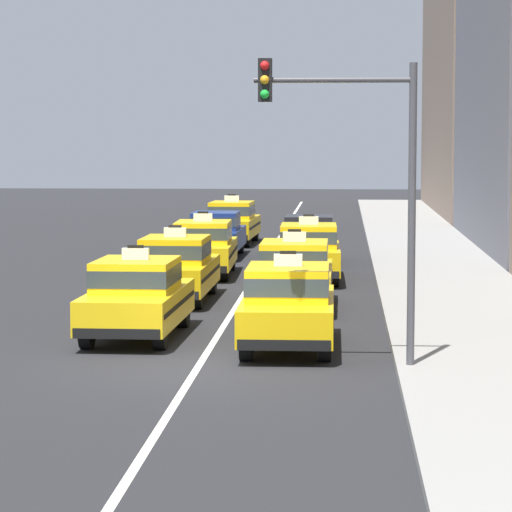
{
  "coord_description": "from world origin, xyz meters",
  "views": [
    {
      "loc": [
        2.63,
        -23.16,
        4.22
      ],
      "look_at": [
        0.52,
        8.26,
        1.3
      ],
      "focal_mm": 91.08,
      "sensor_mm": 36.0,
      "label": 1
    }
  ],
  "objects_px": {
    "taxi_left_nearest": "(137,296)",
    "taxi_right_second": "(295,273)",
    "taxi_right_nearest": "(288,305)",
    "taxi_left_second": "(176,267)",
    "traffic_light_pole": "(358,158)",
    "sedan_left_fourth": "(216,233)",
    "taxi_left_third": "(203,247)",
    "taxi_right_third": "(309,251)",
    "sedan_right_fourth": "(309,237)",
    "taxi_left_fifth": "(232,222)"
  },
  "relations": [
    {
      "from": "taxi_left_third",
      "to": "taxi_left_second",
      "type": "bearing_deg",
      "value": -90.55
    },
    {
      "from": "taxi_left_third",
      "to": "taxi_right_third",
      "type": "distance_m",
      "value": 3.43
    },
    {
      "from": "taxi_left_third",
      "to": "taxi_right_second",
      "type": "distance_m",
      "value": 7.88
    },
    {
      "from": "taxi_right_second",
      "to": "taxi_right_third",
      "type": "height_order",
      "value": "same"
    },
    {
      "from": "taxi_left_nearest",
      "to": "taxi_right_second",
      "type": "relative_size",
      "value": 1.01
    },
    {
      "from": "taxi_left_third",
      "to": "taxi_left_fifth",
      "type": "height_order",
      "value": "same"
    },
    {
      "from": "taxi_left_third",
      "to": "traffic_light_pole",
      "type": "bearing_deg",
      "value": -74.27
    },
    {
      "from": "taxi_left_fifth",
      "to": "taxi_left_nearest",
      "type": "bearing_deg",
      "value": -89.93
    },
    {
      "from": "sedan_left_fourth",
      "to": "taxi_left_nearest",
      "type": "bearing_deg",
      "value": -89.6
    },
    {
      "from": "taxi_left_second",
      "to": "sedan_left_fourth",
      "type": "distance_m",
      "value": 12.18
    },
    {
      "from": "taxi_left_fifth",
      "to": "taxi_right_nearest",
      "type": "bearing_deg",
      "value": -82.57
    },
    {
      "from": "taxi_left_third",
      "to": "taxi_right_nearest",
      "type": "relative_size",
      "value": 1.01
    },
    {
      "from": "taxi_left_second",
      "to": "traffic_light_pole",
      "type": "distance_m",
      "value": 11.15
    },
    {
      "from": "taxi_right_nearest",
      "to": "taxi_left_nearest",
      "type": "bearing_deg",
      "value": 160.29
    },
    {
      "from": "taxi_left_nearest",
      "to": "taxi_left_third",
      "type": "distance_m",
      "value": 12.1
    },
    {
      "from": "taxi_left_fifth",
      "to": "taxi_right_second",
      "type": "relative_size",
      "value": 1.01
    },
    {
      "from": "sedan_left_fourth",
      "to": "traffic_light_pole",
      "type": "relative_size",
      "value": 0.77
    },
    {
      "from": "taxi_right_second",
      "to": "taxi_left_third",
      "type": "bearing_deg",
      "value": 112.58
    },
    {
      "from": "taxi_left_nearest",
      "to": "sedan_right_fourth",
      "type": "height_order",
      "value": "taxi_left_nearest"
    },
    {
      "from": "taxi_left_nearest",
      "to": "taxi_right_nearest",
      "type": "relative_size",
      "value": 1.01
    },
    {
      "from": "taxi_right_second",
      "to": "sedan_right_fourth",
      "type": "relative_size",
      "value": 1.06
    },
    {
      "from": "taxi_right_third",
      "to": "sedan_right_fourth",
      "type": "bearing_deg",
      "value": 91.36
    },
    {
      "from": "taxi_right_nearest",
      "to": "taxi_left_second",
      "type": "bearing_deg",
      "value": 113.79
    },
    {
      "from": "taxi_left_third",
      "to": "sedan_right_fourth",
      "type": "bearing_deg",
      "value": 54.28
    },
    {
      "from": "traffic_light_pole",
      "to": "taxi_left_second",
      "type": "bearing_deg",
      "value": 114.78
    },
    {
      "from": "taxi_right_third",
      "to": "taxi_left_nearest",
      "type": "bearing_deg",
      "value": -106.88
    },
    {
      "from": "taxi_left_nearest",
      "to": "taxi_left_fifth",
      "type": "relative_size",
      "value": 1.0
    },
    {
      "from": "taxi_left_fifth",
      "to": "traffic_light_pole",
      "type": "xyz_separation_m",
      "value": [
        4.58,
        -27.48,
        2.94
      ]
    },
    {
      "from": "taxi_left_second",
      "to": "taxi_left_third",
      "type": "height_order",
      "value": "same"
    },
    {
      "from": "taxi_right_second",
      "to": "taxi_right_nearest",
      "type": "bearing_deg",
      "value": -89.07
    },
    {
      "from": "traffic_light_pole",
      "to": "taxi_left_fifth",
      "type": "bearing_deg",
      "value": 99.46
    },
    {
      "from": "taxi_left_second",
      "to": "taxi_right_nearest",
      "type": "xyz_separation_m",
      "value": [
        3.18,
        -7.22,
        0.0
      ]
    },
    {
      "from": "taxi_left_fifth",
      "to": "sedan_right_fourth",
      "type": "xyz_separation_m",
      "value": [
        3.21,
        -7.4,
        -0.03
      ]
    },
    {
      "from": "sedan_right_fourth",
      "to": "traffic_light_pole",
      "type": "distance_m",
      "value": 20.34
    },
    {
      "from": "taxi_right_second",
      "to": "taxi_right_third",
      "type": "xyz_separation_m",
      "value": [
        0.18,
        6.07,
        0.0
      ]
    },
    {
      "from": "traffic_light_pole",
      "to": "taxi_right_second",
      "type": "bearing_deg",
      "value": 99.48
    },
    {
      "from": "taxi_left_second",
      "to": "taxi_right_nearest",
      "type": "relative_size",
      "value": 1.0
    },
    {
      "from": "traffic_light_pole",
      "to": "taxi_right_nearest",
      "type": "bearing_deg",
      "value": 117.51
    },
    {
      "from": "taxi_left_third",
      "to": "taxi_right_nearest",
      "type": "height_order",
      "value": "same"
    },
    {
      "from": "taxi_left_second",
      "to": "taxi_left_fifth",
      "type": "distance_m",
      "value": 17.71
    },
    {
      "from": "sedan_left_fourth",
      "to": "taxi_right_second",
      "type": "bearing_deg",
      "value": -76.39
    },
    {
      "from": "sedan_left_fourth",
      "to": "sedan_right_fourth",
      "type": "height_order",
      "value": "same"
    },
    {
      "from": "taxi_left_nearest",
      "to": "taxi_right_nearest",
      "type": "distance_m",
      "value": 3.42
    },
    {
      "from": "taxi_left_fifth",
      "to": "taxi_left_third",
      "type": "bearing_deg",
      "value": -89.38
    },
    {
      "from": "taxi_right_nearest",
      "to": "sedan_right_fourth",
      "type": "height_order",
      "value": "taxi_right_nearest"
    },
    {
      "from": "taxi_right_third",
      "to": "traffic_light_pole",
      "type": "xyz_separation_m",
      "value": [
        1.24,
        -14.59,
        2.94
      ]
    },
    {
      "from": "taxi_right_third",
      "to": "sedan_right_fourth",
      "type": "distance_m",
      "value": 5.49
    },
    {
      "from": "taxi_left_third",
      "to": "traffic_light_pole",
      "type": "relative_size",
      "value": 0.82
    },
    {
      "from": "taxi_right_second",
      "to": "traffic_light_pole",
      "type": "xyz_separation_m",
      "value": [
        1.42,
        -8.52,
        2.94
      ]
    },
    {
      "from": "taxi_right_second",
      "to": "traffic_light_pole",
      "type": "relative_size",
      "value": 0.82
    }
  ]
}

